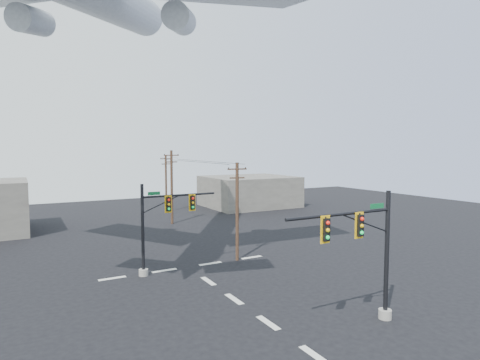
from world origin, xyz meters
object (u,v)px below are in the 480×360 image
signal_mast_near (368,254)px  utility_pole_a (237,210)px  signal_mast_far (159,226)px  utility_pole_c (166,182)px  utility_pole_b (172,186)px

signal_mast_near → utility_pole_a: size_ratio=0.86×
signal_mast_far → utility_pole_c: size_ratio=0.80×
utility_pole_b → signal_mast_near: bearing=-76.1°
signal_mast_far → utility_pole_c: utility_pole_c is taller
utility_pole_a → utility_pole_c: bearing=93.6°
signal_mast_near → utility_pole_c: bearing=86.0°
utility_pole_a → utility_pole_c: utility_pole_c is taller
utility_pole_a → signal_mast_far: bearing=-167.1°
signal_mast_far → utility_pole_b: bearing=68.2°
signal_mast_far → utility_pole_b: (7.74, 19.33, 1.21)m
utility_pole_b → utility_pole_c: (2.42, 9.55, -0.37)m
signal_mast_near → signal_mast_far: size_ratio=1.04×
signal_mast_near → utility_pole_b: bearing=88.9°
signal_mast_near → signal_mast_far: (-7.11, 14.27, -0.20)m
utility_pole_a → utility_pole_b: (0.76, 18.97, 0.52)m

